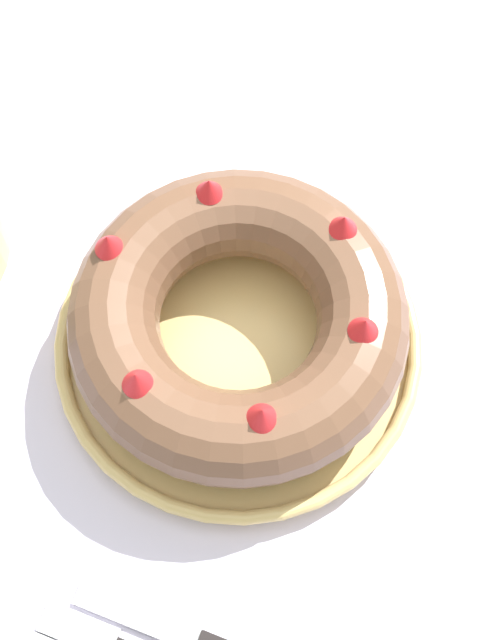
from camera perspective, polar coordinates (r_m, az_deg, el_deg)
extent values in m
plane|color=#4C4742|center=(1.48, -0.31, -13.83)|extent=(8.00, 8.00, 0.00)
cube|color=silver|center=(0.79, -0.56, -3.49)|extent=(1.34, 1.06, 0.03)
cylinder|color=brown|center=(1.52, -8.92, 17.38)|extent=(0.06, 0.06, 0.70)
cylinder|color=tan|center=(0.78, 0.00, -1.79)|extent=(0.30, 0.30, 0.01)
torus|color=tan|center=(0.76, 0.00, -1.40)|extent=(0.32, 0.32, 0.01)
torus|color=brown|center=(0.73, 0.00, 0.00)|extent=(0.28, 0.28, 0.08)
cone|color=red|center=(0.74, -2.00, 8.51)|extent=(0.03, 0.03, 0.02)
cone|color=red|center=(0.71, -8.44, 4.92)|extent=(0.03, 0.03, 0.02)
cone|color=red|center=(0.66, -6.64, -3.81)|extent=(0.03, 0.03, 0.02)
cone|color=red|center=(0.65, 1.42, -6.07)|extent=(0.03, 0.03, 0.02)
cone|color=red|center=(0.68, 7.97, -0.39)|extent=(0.03, 0.03, 0.02)
cone|color=red|center=(0.72, 6.65, 6.17)|extent=(0.03, 0.03, 0.02)
cube|color=silver|center=(0.73, -10.27, -18.95)|extent=(0.02, 0.06, 0.01)
cube|color=silver|center=(0.73, -6.60, -18.28)|extent=(0.02, 0.10, 0.00)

